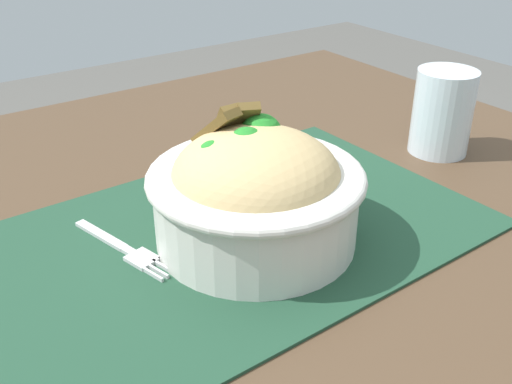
# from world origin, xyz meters

# --- Properties ---
(table) EXTENTS (1.04, 0.92, 0.73)m
(table) POSITION_xyz_m (0.00, 0.00, 0.66)
(table) COLOR #4C3826
(table) RESTS_ON ground_plane
(placemat) EXTENTS (0.48, 0.31, 0.00)m
(placemat) POSITION_xyz_m (-0.02, -0.01, 0.73)
(placemat) COLOR #1E422D
(placemat) RESTS_ON table
(bowl) EXTENTS (0.21, 0.21, 0.12)m
(bowl) POSITION_xyz_m (-0.03, 0.01, 0.78)
(bowl) COLOR silver
(bowl) RESTS_ON placemat
(fork) EXTENTS (0.05, 0.13, 0.00)m
(fork) POSITION_xyz_m (0.08, -0.04, 0.73)
(fork) COLOR silver
(fork) RESTS_ON placemat
(drinking_glass) EXTENTS (0.07, 0.07, 0.10)m
(drinking_glass) POSITION_xyz_m (-0.33, -0.03, 0.77)
(drinking_glass) COLOR silver
(drinking_glass) RESTS_ON table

